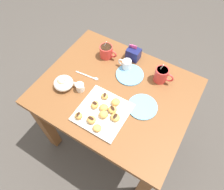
{
  "coord_description": "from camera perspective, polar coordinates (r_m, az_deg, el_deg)",
  "views": [
    {
      "loc": [
        0.36,
        -0.64,
        1.79
      ],
      "look_at": [
        0.01,
        -0.05,
        0.75
      ],
      "focal_mm": 32.84,
      "sensor_mm": 36.0,
      "label": 1
    }
  ],
  "objects": [
    {
      "name": "beignet_8",
      "position": [
        1.18,
        -2.3,
        -3.5
      ],
      "size": [
        0.07,
        0.07,
        0.03
      ],
      "primitive_type": "ellipsoid",
      "rotation": [
        0.0,
        0.0,
        2.14
      ],
      "color": "#D19347",
      "rests_on": "pastry_plate_square"
    },
    {
      "name": "beignet_6",
      "position": [
        1.15,
        -5.99,
        -6.77
      ],
      "size": [
        0.06,
        0.05,
        0.04
      ],
      "primitive_type": "ellipsoid",
      "rotation": [
        0.0,
        0.0,
        6.21
      ],
      "color": "#D19347",
      "rests_on": "pastry_plate_square"
    },
    {
      "name": "beignet_7",
      "position": [
        1.13,
        -4.16,
        -9.18
      ],
      "size": [
        0.06,
        0.06,
        0.03
      ],
      "primitive_type": "ellipsoid",
      "rotation": [
        0.0,
        0.0,
        0.4
      ],
      "color": "#D19347",
      "rests_on": "pastry_plate_square"
    },
    {
      "name": "chocolate_drizzle_1",
      "position": [
        1.16,
        0.16,
        -3.67
      ],
      "size": [
        0.04,
        0.03,
        0.0
      ],
      "primitive_type": "ellipsoid",
      "rotation": [
        0.0,
        0.0,
        5.79
      ],
      "color": "black",
      "rests_on": "beignet_1"
    },
    {
      "name": "coffee_mug_red_right",
      "position": [
        1.33,
        13.63,
        5.52
      ],
      "size": [
        0.12,
        0.08,
        0.15
      ],
      "color": "red",
      "rests_on": "dining_table"
    },
    {
      "name": "saucer_sky_right",
      "position": [
        1.36,
        4.97,
        5.68
      ],
      "size": [
        0.18,
        0.18,
        0.01
      ],
      "primitive_type": "cylinder",
      "color": "#66A8DB",
      "rests_on": "dining_table"
    },
    {
      "name": "ice_cream_bowl",
      "position": [
        1.3,
        -13.4,
        3.38
      ],
      "size": [
        0.12,
        0.12,
        0.09
      ],
      "color": "silver",
      "rests_on": "dining_table"
    },
    {
      "name": "ground_plane",
      "position": [
        1.93,
        0.63,
        -11.04
      ],
      "size": [
        8.0,
        8.0,
        0.0
      ],
      "primitive_type": "plane",
      "color": "#423D38"
    },
    {
      "name": "chocolate_drizzle_6",
      "position": [
        1.13,
        -6.07,
        -6.32
      ],
      "size": [
        0.04,
        0.02,
        0.0
      ],
      "primitive_type": "ellipsoid",
      "rotation": [
        0.0,
        0.0,
        6.26
      ],
      "color": "black",
      "rests_on": "beignet_6"
    },
    {
      "name": "cream_pitcher_white",
      "position": [
        1.37,
        4.06,
        8.51
      ],
      "size": [
        0.1,
        0.06,
        0.07
      ],
      "color": "silver",
      "rests_on": "dining_table"
    },
    {
      "name": "chocolate_drizzle_3",
      "position": [
        1.17,
        -4.85,
        -2.23
      ],
      "size": [
        0.03,
        0.02,
        0.0
      ],
      "primitive_type": "ellipsoid",
      "rotation": [
        0.0,
        0.0,
        -0.06
      ],
      "color": "black",
      "rests_on": "beignet_3"
    },
    {
      "name": "beignet_9",
      "position": [
        1.16,
        -2.37,
        -5.43
      ],
      "size": [
        0.07,
        0.07,
        0.04
      ],
      "primitive_type": "ellipsoid",
      "rotation": [
        0.0,
        0.0,
        0.63
      ],
      "color": "#D19347",
      "rests_on": "pastry_plate_square"
    },
    {
      "name": "beignet_5",
      "position": [
        1.17,
        -9.26,
        -5.73
      ],
      "size": [
        0.05,
        0.05,
        0.04
      ],
      "primitive_type": "ellipsoid",
      "rotation": [
        0.0,
        0.0,
        4.76
      ],
      "color": "#D19347",
      "rests_on": "pastry_plate_square"
    },
    {
      "name": "sugar_caddy",
      "position": [
        1.44,
        5.96,
        11.31
      ],
      "size": [
        0.09,
        0.07,
        0.11
      ],
      "color": "#191E51",
      "rests_on": "dining_table"
    },
    {
      "name": "coffee_mug_red_left",
      "position": [
        1.44,
        -1.55,
        12.08
      ],
      "size": [
        0.13,
        0.09,
        0.13
      ],
      "color": "red",
      "rests_on": "dining_table"
    },
    {
      "name": "saucer_sky_left",
      "position": [
        1.23,
        8.48,
        -3.23
      ],
      "size": [
        0.18,
        0.18,
        0.01
      ],
      "primitive_type": "cylinder",
      "color": "#66A8DB",
      "rests_on": "dining_table"
    },
    {
      "name": "loose_spoon_near_saucer",
      "position": [
        1.35,
        -6.22,
        5.22
      ],
      "size": [
        0.16,
        0.03,
        0.01
      ],
      "color": "silver",
      "rests_on": "dining_table"
    },
    {
      "name": "dining_table",
      "position": [
        1.4,
        0.85,
        -1.92
      ],
      "size": [
        0.95,
        0.77,
        0.73
      ],
      "color": "brown",
      "rests_on": "ground_plane"
    },
    {
      "name": "chocolate_sauce_pitcher",
      "position": [
        1.28,
        -8.94,
        2.28
      ],
      "size": [
        0.09,
        0.05,
        0.06
      ],
      "color": "silver",
      "rests_on": "dining_table"
    },
    {
      "name": "beignet_3",
      "position": [
        1.19,
        -4.78,
        -2.72
      ],
      "size": [
        0.05,
        0.06,
        0.04
      ],
      "primitive_type": "ellipsoid",
      "rotation": [
        0.0,
        0.0,
        0.11
      ],
      "color": "#D19347",
      "rests_on": "pastry_plate_square"
    },
    {
      "name": "chocolate_drizzle_2",
      "position": [
        1.14,
        0.91,
        -5.87
      ],
      "size": [
        0.02,
        0.04,
        0.0
      ],
      "primitive_type": "ellipsoid",
      "rotation": [
        0.0,
        0.0,
        1.64
      ],
      "color": "black",
      "rests_on": "beignet_2"
    },
    {
      "name": "pastry_plate_square",
      "position": [
        1.19,
        -2.61,
        -4.86
      ],
      "size": [
        0.28,
        0.28,
        0.02
      ],
      "primitive_type": "cube",
      "color": "silver",
      "rests_on": "dining_table"
    },
    {
      "name": "beignet_2",
      "position": [
        1.15,
        0.9,
        -6.26
      ],
      "size": [
        0.06,
        0.05,
        0.03
      ],
      "primitive_type": "ellipsoid",
      "rotation": [
        0.0,
        0.0,
        1.55
      ],
      "color": "#D19347",
      "rests_on": "pastry_plate_square"
    },
    {
      "name": "chocolate_drizzle_5",
      "position": [
        1.15,
        -9.39,
        -5.27
      ],
      "size": [
        0.02,
        0.03,
        0.0
      ],
      "primitive_type": "ellipsoid",
      "rotation": [
        0.0,
        0.0,
        4.88
      ],
      "color": "black",
      "rests_on": "beignet_5"
    },
    {
      "name": "beignet_1",
      "position": [
        1.17,
        0.16,
        -4.09
      ],
      "size": [
        0.07,
        0.07,
        0.03
      ],
      "primitive_type": "ellipsoid",
      "rotation": [
        0.0,
        0.0,
        5.62
      ],
      "color": "#D19347",
      "rests_on": "pastry_plate_square"
    },
    {
      "name": "beignet_4",
      "position": [
        1.2,
        1.02,
        -1.95
      ],
      "size": [
        0.07,
        0.07,
        0.03
      ],
      "primitive_type": "ellipsoid",
      "rotation": [
        0.0,
        0.0,
        1.04
      ],
      "color": "#D19347",
      "rests_on": "pastry_plate_square"
    },
    {
      "name": "chocolate_drizzle_0",
      "position": [
        1.21,
        -2.03,
        0.08
      ],
      "size": [
        0.03,
        0.03,
        0.0
      ],
      "primitive_type": "ellipsoid",
      "rotation": [
        0.0,
        0.0,
        1.96
      ],
      "color": "black",
      "rests_on": "beignet_0"
    },
    {
      "name": "beignet_0",
      "position": [
        1.22,
        -2.01,
        -0.33
      ],
      "size": [
        0.06,
        0.06,
        0.03
      ],
      "primitive_type": "ellipsoid",
      "rotation": [
        0.0,
        0.0,
        2.0
      ],
      "color": "#D19347",
      "rests_on": "pastry_plate_square"
    }
  ]
}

